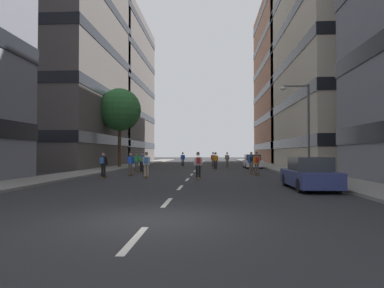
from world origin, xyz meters
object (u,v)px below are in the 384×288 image
skater_9 (103,163)px  skater_10 (146,163)px  parked_car_mid (252,162)px  parked_car_near (309,175)px  skater_7 (257,162)px  skater_2 (130,162)px  skater_3 (227,158)px  skater_4 (142,161)px  skater_11 (216,160)px  skater_6 (137,161)px  skater_1 (183,159)px  skater_5 (251,161)px  skater_8 (198,163)px  streetlamp_right (303,119)px  street_tree_near (120,110)px  skater_0 (213,159)px

skater_9 → skater_10: size_ratio=1.00×
parked_car_mid → parked_car_near: bearing=-90.0°
parked_car_near → skater_7: bearing=96.7°
skater_2 → skater_3: bearing=63.6°
skater_4 → skater_11: bearing=43.3°
parked_car_mid → skater_4: 14.35m
skater_4 → skater_6: 2.03m
skater_9 → skater_3: bearing=63.7°
skater_10 → skater_1: bearing=87.0°
skater_2 → skater_7: same height
skater_5 → skater_11: size_ratio=1.00×
skater_7 → skater_8: bearing=-140.0°
skater_9 → skater_10: 2.91m
skater_7 → streetlamp_right: bearing=-22.6°
skater_5 → skater_9: same height
streetlamp_right → skater_5: bearing=133.5°
parked_car_mid → skater_1: skater_1 is taller
parked_car_near → skater_6: (-11.31, 13.93, 0.29)m
streetlamp_right → skater_4: bearing=163.9°
skater_4 → skater_10: (1.37, -5.02, 0.00)m
street_tree_near → skater_2: (4.29, -12.57, -5.61)m
streetlamp_right → skater_5: streetlamp_right is taller
street_tree_near → skater_11: size_ratio=5.00×
skater_1 → skater_5: size_ratio=1.00×
parked_car_near → skater_8: (-5.47, 6.17, 0.32)m
streetlamp_right → skater_0: bearing=112.7°
street_tree_near → skater_2: 14.42m
skater_3 → skater_6: bearing=-127.4°
skater_3 → parked_car_mid: bearing=-51.6°
skater_2 → skater_11: same height
skater_0 → skater_8: (-1.10, -17.62, 0.00)m
skater_6 → skater_11: size_ratio=1.00×
streetlamp_right → skater_9: (-13.98, -2.05, -3.12)m
parked_car_mid → skater_9: size_ratio=2.47×
parked_car_mid → skater_10: skater_10 is taller
street_tree_near → skater_6: 10.18m
streetlamp_right → skater_9: streetlamp_right is taller
streetlamp_right → skater_10: size_ratio=3.65×
skater_6 → skater_11: bearing=29.8°
skater_4 → street_tree_near: bearing=115.4°
streetlamp_right → skater_8: 8.45m
skater_0 → streetlamp_right: bearing=-67.3°
skater_3 → skater_4: 15.30m
skater_4 → skater_8: bearing=-49.8°
parked_car_near → skater_5: bearing=96.1°
streetlamp_right → skater_7: size_ratio=3.65×
skater_1 → skater_7: size_ratio=1.00×
skater_1 → skater_8: same height
skater_0 → skater_11: same height
skater_3 → skater_8: size_ratio=1.00×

